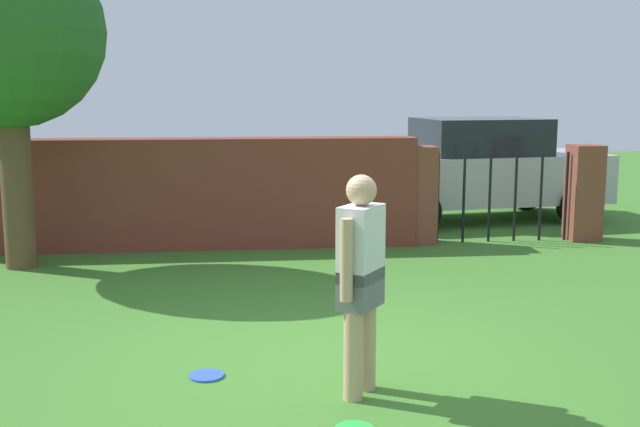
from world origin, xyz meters
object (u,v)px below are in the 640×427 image
(tree, at_px, (7,35))
(frisbee_blue, at_px, (207,376))
(car, at_px, (479,169))
(person, at_px, (361,275))

(tree, distance_m, frisbee_blue, 5.48)
(tree, distance_m, car, 7.58)
(car, xyz_separation_m, frisbee_blue, (-4.30, -6.82, -0.85))
(tree, xyz_separation_m, person, (3.58, -4.46, -1.95))
(frisbee_blue, bearing_deg, tree, 121.46)
(car, bearing_deg, person, 58.74)
(car, relative_size, frisbee_blue, 16.26)
(person, distance_m, frisbee_blue, 1.51)
(car, bearing_deg, tree, 14.95)
(person, bearing_deg, car, 11.47)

